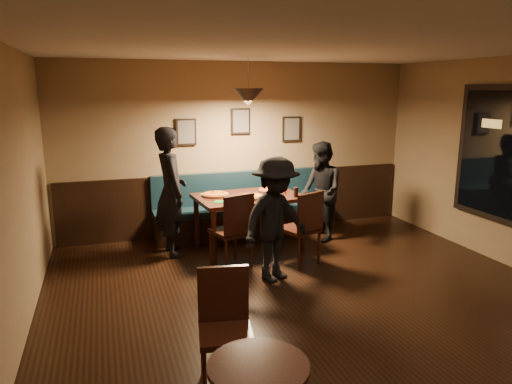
# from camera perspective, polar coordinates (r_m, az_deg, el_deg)

# --- Properties ---
(floor) EXTENTS (7.00, 7.00, 0.00)m
(floor) POSITION_cam_1_polar(r_m,az_deg,el_deg) (5.08, 9.82, -15.53)
(floor) COLOR black
(floor) RESTS_ON ground
(ceiling) EXTENTS (7.00, 7.00, 0.00)m
(ceiling) POSITION_cam_1_polar(r_m,az_deg,el_deg) (4.52, 11.19, 17.68)
(ceiling) COLOR silver
(ceiling) RESTS_ON ground
(wall_back) EXTENTS (6.00, 0.00, 6.00)m
(wall_back) POSITION_cam_1_polar(r_m,az_deg,el_deg) (7.81, -1.93, 5.33)
(wall_back) COLOR #8C704F
(wall_back) RESTS_ON ground
(wainscot) EXTENTS (5.88, 0.06, 1.00)m
(wainscot) POSITION_cam_1_polar(r_m,az_deg,el_deg) (7.94, -1.82, -1.15)
(wainscot) COLOR black
(wainscot) RESTS_ON ground
(booth_bench) EXTENTS (3.00, 0.60, 1.00)m
(booth_bench) POSITION_cam_1_polar(r_m,az_deg,el_deg) (7.69, -1.25, -1.60)
(booth_bench) COLOR #0F232D
(booth_bench) RESTS_ON ground
(picture_left) EXTENTS (0.32, 0.04, 0.42)m
(picture_left) POSITION_cam_1_polar(r_m,az_deg,el_deg) (7.54, -8.51, 7.24)
(picture_left) COLOR black
(picture_left) RESTS_ON wall_back
(picture_center) EXTENTS (0.32, 0.04, 0.42)m
(picture_center) POSITION_cam_1_polar(r_m,az_deg,el_deg) (7.73, -1.89, 8.61)
(picture_center) COLOR black
(picture_center) RESTS_ON wall_back
(picture_right) EXTENTS (0.32, 0.04, 0.42)m
(picture_right) POSITION_cam_1_polar(r_m,az_deg,el_deg) (8.05, 4.33, 7.66)
(picture_right) COLOR black
(picture_right) RESTS_ON wall_back
(pendant_lamp) EXTENTS (0.44, 0.44, 0.25)m
(pendant_lamp) POSITION_cam_1_polar(r_m,az_deg,el_deg) (6.76, -0.95, 11.45)
(pendant_lamp) COLOR black
(pendant_lamp) RESTS_ON ceiling
(dining_table) EXTENTS (1.62, 1.13, 0.82)m
(dining_table) POSITION_cam_1_polar(r_m,az_deg,el_deg) (7.03, -0.90, -3.69)
(dining_table) COLOR black
(dining_table) RESTS_ON floor
(chair_near_left) EXTENTS (0.58, 0.58, 1.03)m
(chair_near_left) POSITION_cam_1_polar(r_m,az_deg,el_deg) (6.32, -3.11, -4.60)
(chair_near_left) COLOR black
(chair_near_left) RESTS_ON floor
(chair_near_right) EXTENTS (0.59, 0.59, 1.03)m
(chair_near_right) POSITION_cam_1_polar(r_m,az_deg,el_deg) (6.45, 5.27, -4.30)
(chair_near_right) COLOR #311B0D
(chair_near_right) RESTS_ON floor
(diner_left) EXTENTS (0.49, 0.71, 1.86)m
(diner_left) POSITION_cam_1_polar(r_m,az_deg,el_deg) (6.79, -10.30, 0.00)
(diner_left) COLOR black
(diner_left) RESTS_ON floor
(diner_right) EXTENTS (0.63, 0.79, 1.57)m
(diner_right) POSITION_cam_1_polar(r_m,az_deg,el_deg) (7.45, 7.89, 0.07)
(diner_right) COLOR black
(diner_right) RESTS_ON floor
(diner_front) EXTENTS (1.16, 0.95, 1.57)m
(diner_front) POSITION_cam_1_polar(r_m,az_deg,el_deg) (5.81, 2.40, -3.38)
(diner_front) COLOR black
(diner_front) RESTS_ON floor
(pizza_a) EXTENTS (0.50, 0.50, 0.04)m
(pizza_a) POSITION_cam_1_polar(r_m,az_deg,el_deg) (6.92, -4.96, -0.30)
(pizza_a) COLOR gold
(pizza_a) RESTS_ON dining_table
(pizza_b) EXTENTS (0.44, 0.44, 0.04)m
(pizza_b) POSITION_cam_1_polar(r_m,az_deg,el_deg) (6.78, -0.59, -0.54)
(pizza_b) COLOR gold
(pizza_b) RESTS_ON dining_table
(pizza_c) EXTENTS (0.41, 0.41, 0.04)m
(pizza_c) POSITION_cam_1_polar(r_m,az_deg,el_deg) (7.21, 1.85, 0.26)
(pizza_c) COLOR orange
(pizza_c) RESTS_ON dining_table
(soda_glass) EXTENTS (0.08, 0.08, 0.15)m
(soda_glass) POSITION_cam_1_polar(r_m,az_deg,el_deg) (6.84, 4.88, -0.02)
(soda_glass) COLOR black
(soda_glass) RESTS_ON dining_table
(tabasco_bottle) EXTENTS (0.03, 0.03, 0.11)m
(tabasco_bottle) POSITION_cam_1_polar(r_m,az_deg,el_deg) (7.04, 3.58, 0.22)
(tabasco_bottle) COLOR #8F0408
(tabasco_bottle) RESTS_ON dining_table
(napkin_a) EXTENTS (0.16, 0.16, 0.01)m
(napkin_a) POSITION_cam_1_polar(r_m,az_deg,el_deg) (7.03, -6.13, -0.29)
(napkin_a) COLOR #1D701E
(napkin_a) RESTS_ON dining_table
(napkin_b) EXTENTS (0.20, 0.20, 0.01)m
(napkin_b) POSITION_cam_1_polar(r_m,az_deg,el_deg) (6.56, -4.47, -1.18)
(napkin_b) COLOR #1E7120
(napkin_b) RESTS_ON dining_table
(cutlery_set) EXTENTS (0.20, 0.07, 0.00)m
(cutlery_set) POSITION_cam_1_polar(r_m,az_deg,el_deg) (6.59, 0.30, -1.08)
(cutlery_set) COLOR silver
(cutlery_set) RESTS_ON dining_table
(cafe_chair_far) EXTENTS (0.49, 0.49, 0.96)m
(cafe_chair_far) POSITION_cam_1_polar(r_m,az_deg,el_deg) (3.91, -3.72, -16.58)
(cafe_chair_far) COLOR black
(cafe_chair_far) RESTS_ON floor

